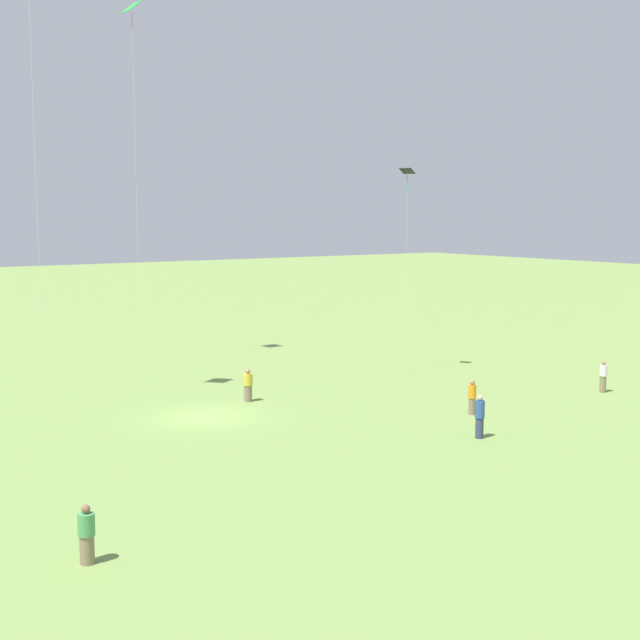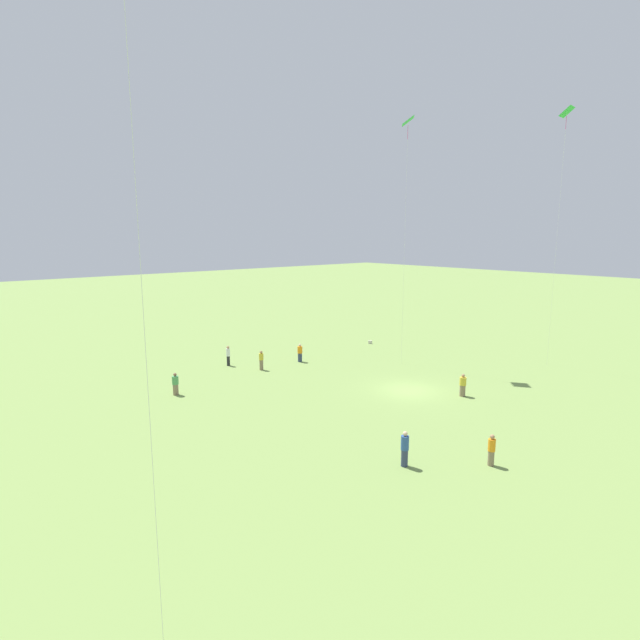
{
  "view_description": "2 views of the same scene",
  "coord_description": "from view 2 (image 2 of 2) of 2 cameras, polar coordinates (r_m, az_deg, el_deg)",
  "views": [
    {
      "loc": [
        18.16,
        35.98,
        9.36
      ],
      "look_at": [
        -1.66,
        6.93,
        5.08
      ],
      "focal_mm": 50.0,
      "sensor_mm": 36.0,
      "label": 1
    },
    {
      "loc": [
        -22.67,
        28.36,
        11.5
      ],
      "look_at": [
        4.21,
        5.14,
        5.36
      ],
      "focal_mm": 28.0,
      "sensor_mm": 36.0,
      "label": 2
    }
  ],
  "objects": [
    {
      "name": "picnic_bag_0",
      "position": [
        53.3,
        5.76,
        -2.53
      ],
      "size": [
        0.43,
        0.4,
        0.33
      ],
      "rotation": [
        0.0,
        0.0,
        0.66
      ],
      "color": "beige",
      "rests_on": "ground_plane"
    },
    {
      "name": "person_1",
      "position": [
        43.05,
        -6.73,
        -4.61
      ],
      "size": [
        0.52,
        0.52,
        1.68
      ],
      "rotation": [
        0.0,
        0.0,
        5.21
      ],
      "color": "#847056",
      "rests_on": "ground_plane"
    },
    {
      "name": "kite_2",
      "position": [
        45.08,
        10.0,
        20.41
      ],
      "size": [
        1.49,
        1.51,
        21.13
      ],
      "rotation": [
        0.0,
        0.0,
        1.51
      ],
      "color": "green",
      "rests_on": "ground_plane"
    },
    {
      "name": "person_6",
      "position": [
        44.84,
        -10.45,
        -4.03
      ],
      "size": [
        0.45,
        0.45,
        1.78
      ],
      "rotation": [
        0.0,
        0.0,
        2.49
      ],
      "color": "#232328",
      "rests_on": "ground_plane"
    },
    {
      "name": "person_5",
      "position": [
        37.44,
        16.0,
        -7.2
      ],
      "size": [
        0.67,
        0.67,
        1.64
      ],
      "rotation": [
        0.0,
        0.0,
        4.02
      ],
      "color": "#847056",
      "rests_on": "ground_plane"
    },
    {
      "name": "ground_plane",
      "position": [
        38.08,
        10.14,
        -7.93
      ],
      "size": [
        240.0,
        240.0,
        0.0
      ],
      "primitive_type": "plane",
      "color": "#7A994C"
    },
    {
      "name": "person_3",
      "position": [
        26.05,
        9.66,
        -14.32
      ],
      "size": [
        0.44,
        0.44,
        1.84
      ],
      "rotation": [
        0.0,
        0.0,
        1.48
      ],
      "color": "#333D5B",
      "rests_on": "ground_plane"
    },
    {
      "name": "person_7",
      "position": [
        27.2,
        19.01,
        -13.88
      ],
      "size": [
        0.41,
        0.41,
        1.64
      ],
      "rotation": [
        0.0,
        0.0,
        1.7
      ],
      "color": "#847056",
      "rests_on": "ground_plane"
    },
    {
      "name": "kite_3",
      "position": [
        48.46,
        26.3,
        19.46
      ],
      "size": [
        1.0,
        1.21,
        21.76
      ],
      "rotation": [
        0.0,
        0.0,
        0.87
      ],
      "color": "green",
      "rests_on": "ground_plane"
    },
    {
      "name": "person_4",
      "position": [
        37.78,
        -16.19,
        -7.06
      ],
      "size": [
        0.65,
        0.65,
        1.63
      ],
      "rotation": [
        0.0,
        0.0,
        0.85
      ],
      "color": "#847056",
      "rests_on": "ground_plane"
    },
    {
      "name": "person_0",
      "position": [
        45.49,
        -2.31,
        -3.8
      ],
      "size": [
        0.48,
        0.48,
        1.66
      ],
      "rotation": [
        0.0,
        0.0,
        1.66
      ],
      "color": "#333D5B",
      "rests_on": "ground_plane"
    }
  ]
}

